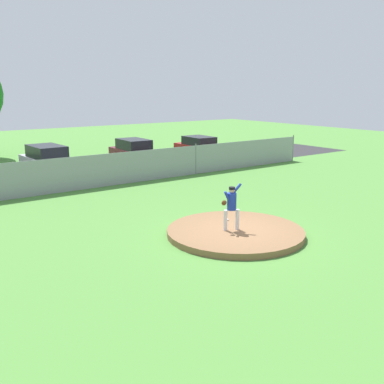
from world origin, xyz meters
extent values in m
plane|color=#4C8438|center=(0.00, 6.00, 0.00)|extent=(80.00, 80.00, 0.00)
cube|color=#2B2B2D|center=(0.00, 14.50, 0.00)|extent=(44.00, 7.00, 0.01)
cylinder|color=brown|center=(0.00, 0.00, 0.11)|extent=(4.77, 4.77, 0.22)
cylinder|color=silver|center=(-0.36, 0.12, 0.58)|extent=(0.13, 0.13, 0.72)
cylinder|color=silver|center=(0.04, -0.05, 0.58)|extent=(0.13, 0.13, 0.72)
cylinder|color=navy|center=(-0.16, 0.04, 1.23)|extent=(0.32, 0.32, 0.59)
cylinder|color=navy|center=(0.02, 0.04, 1.62)|extent=(0.41, 0.24, 0.45)
cylinder|color=navy|center=(-0.34, 0.04, 1.39)|extent=(0.29, 0.19, 0.46)
ellipsoid|color=#4C2D14|center=(-0.46, 0.09, 1.22)|extent=(0.20, 0.12, 0.18)
sphere|color=tan|center=(-0.16, 0.04, 1.63)|extent=(0.20, 0.20, 0.20)
cylinder|color=black|center=(-0.16, 0.04, 1.70)|extent=(0.21, 0.21, 0.09)
sphere|color=white|center=(0.47, 0.95, 0.25)|extent=(0.07, 0.07, 0.07)
cube|color=gray|center=(0.00, 10.00, 0.86)|extent=(28.48, 0.03, 1.71)
cylinder|color=slate|center=(5.70, 10.00, 0.91)|extent=(0.07, 0.07, 1.81)
cylinder|color=slate|center=(14.24, 10.00, 0.91)|extent=(0.07, 0.07, 1.81)
cube|color=maroon|center=(4.25, 14.92, 0.69)|extent=(1.85, 4.40, 0.75)
cube|color=black|center=(4.25, 14.92, 1.40)|extent=(1.65, 2.44, 0.67)
cylinder|color=black|center=(4.29, 16.27, 0.32)|extent=(1.79, 0.70, 0.64)
cylinder|color=black|center=(4.20, 13.57, 0.32)|extent=(1.79, 0.70, 0.64)
cube|color=#B7BABF|center=(-1.66, 14.55, 0.70)|extent=(1.99, 4.70, 0.77)
cube|color=black|center=(-1.66, 14.55, 1.44)|extent=(1.75, 2.62, 0.71)
cylinder|color=black|center=(-1.73, 15.98, 0.32)|extent=(1.86, 0.73, 0.64)
cylinder|color=black|center=(-1.59, 13.12, 0.32)|extent=(1.86, 0.73, 0.64)
cube|color=#A81919|center=(9.63, 14.89, 0.65)|extent=(1.79, 4.13, 0.66)
cube|color=black|center=(9.63, 14.89, 1.28)|extent=(1.63, 2.28, 0.60)
cylinder|color=black|center=(9.64, 16.17, 0.32)|extent=(1.82, 0.66, 0.64)
cylinder|color=black|center=(9.62, 13.62, 0.32)|extent=(1.82, 0.66, 0.64)
cone|color=orange|center=(2.26, 12.39, 0.28)|extent=(0.32, 0.32, 0.55)
cube|color=black|center=(2.26, 12.39, 0.02)|extent=(0.40, 0.40, 0.03)
camera|label=1|loc=(-9.96, -11.08, 5.00)|focal=41.73mm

